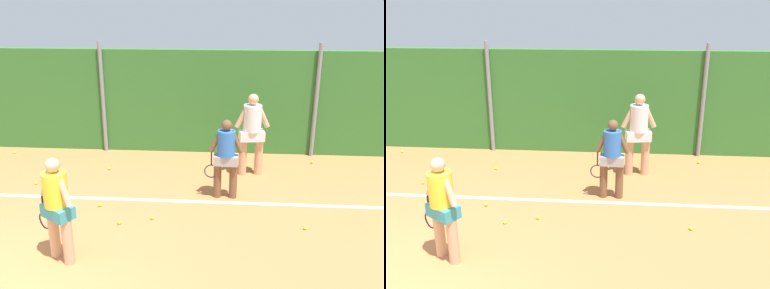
# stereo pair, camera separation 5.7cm
# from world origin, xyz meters

# --- Properties ---
(ground_plane) EXTENTS (28.24, 28.24, 0.00)m
(ground_plane) POSITION_xyz_m (0.00, 1.78, 0.00)
(ground_plane) COLOR #C67542
(hedge_fence_backdrop) EXTENTS (18.36, 0.25, 2.61)m
(hedge_fence_backdrop) POSITION_xyz_m (0.00, 6.07, 1.31)
(hedge_fence_backdrop) COLOR #33702D
(hedge_fence_backdrop) RESTS_ON ground_plane
(fence_post_center) EXTENTS (0.10, 0.10, 2.81)m
(fence_post_center) POSITION_xyz_m (0.00, 5.89, 1.41)
(fence_post_center) COLOR gray
(fence_post_center) RESTS_ON ground_plane
(fence_post_right) EXTENTS (0.10, 0.10, 2.81)m
(fence_post_right) POSITION_xyz_m (5.30, 5.89, 1.41)
(fence_post_right) COLOR gray
(fence_post_right) RESTS_ON ground_plane
(court_baseline_paint) EXTENTS (13.41, 0.10, 0.01)m
(court_baseline_paint) POSITION_xyz_m (0.00, 3.10, 0.00)
(court_baseline_paint) COLOR white
(court_baseline_paint) RESTS_ON ground_plane
(player_foreground_near) EXTENTS (0.70, 0.50, 1.66)m
(player_foreground_near) POSITION_xyz_m (0.63, 1.02, 0.93)
(player_foreground_near) COLOR tan
(player_foreground_near) RESTS_ON ground_plane
(player_midcourt) EXTENTS (0.76, 0.35, 1.61)m
(player_midcourt) POSITION_xyz_m (3.11, 3.36, 0.90)
(player_midcourt) COLOR brown
(player_midcourt) RESTS_ON ground_plane
(player_backcourt_far) EXTENTS (0.78, 0.40, 1.86)m
(player_backcourt_far) POSITION_xyz_m (3.68, 4.59, 1.04)
(player_backcourt_far) COLOR tan
(player_backcourt_far) RESTS_ON ground_plane
(tennis_ball_1) EXTENTS (0.07, 0.07, 0.07)m
(tennis_ball_1) POSITION_xyz_m (-2.30, 5.49, 0.03)
(tennis_ball_1) COLOR #CCDB33
(tennis_ball_1) RESTS_ON ground_plane
(tennis_ball_2) EXTENTS (0.07, 0.07, 0.07)m
(tennis_ball_2) POSITION_xyz_m (0.72, 2.76, 0.03)
(tennis_ball_2) COLOR #CCDB33
(tennis_ball_2) RESTS_ON ground_plane
(tennis_ball_3) EXTENTS (0.07, 0.07, 0.07)m
(tennis_ball_3) POSITION_xyz_m (-0.94, 3.66, 0.03)
(tennis_ball_3) COLOR #CCDB33
(tennis_ball_3) RESTS_ON ground_plane
(tennis_ball_5) EXTENTS (0.07, 0.07, 0.07)m
(tennis_ball_5) POSITION_xyz_m (4.51, 2.18, 0.03)
(tennis_ball_5) COLOR #CCDB33
(tennis_ball_5) RESTS_ON ground_plane
(tennis_ball_6) EXTENTS (0.07, 0.07, 0.07)m
(tennis_ball_6) POSITION_xyz_m (5.22, 5.35, 0.03)
(tennis_ball_6) COLOR #CCDB33
(tennis_ball_6) RESTS_ON ground_plane
(tennis_ball_7) EXTENTS (0.07, 0.07, 0.07)m
(tennis_ball_7) POSITION_xyz_m (0.42, 4.59, 0.03)
(tennis_ball_7) COLOR #CCDB33
(tennis_ball_7) RESTS_ON ground_plane
(tennis_ball_9) EXTENTS (0.07, 0.07, 0.07)m
(tennis_ball_9) POSITION_xyz_m (1.24, 2.13, 0.03)
(tennis_ball_9) COLOR #CCDB33
(tennis_ball_9) RESTS_ON ground_plane
(tennis_ball_11) EXTENTS (0.07, 0.07, 0.07)m
(tennis_ball_11) POSITION_xyz_m (1.80, 2.34, 0.03)
(tennis_ball_11) COLOR #CCDB33
(tennis_ball_11) RESTS_ON ground_plane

